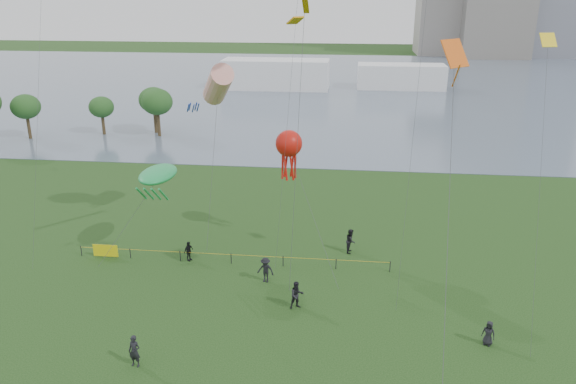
# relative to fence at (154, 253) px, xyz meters

# --- Properties ---
(lake) EXTENTS (400.00, 120.00, 0.08)m
(lake) POSITION_rel_fence_xyz_m (11.10, 84.55, -0.53)
(lake) COLOR slate
(lake) RESTS_ON ground_plane
(building_low) EXTENTS (16.00, 18.00, 28.00)m
(building_low) POSITION_rel_fence_xyz_m (43.10, 152.55, 13.45)
(building_low) COLOR gray
(building_low) RESTS_ON ground_plane
(pavilion_left) EXTENTS (22.00, 8.00, 6.00)m
(pavilion_left) POSITION_rel_fence_xyz_m (-0.90, 79.55, 2.45)
(pavilion_left) COLOR white
(pavilion_left) RESTS_ON ground_plane
(pavilion_right) EXTENTS (18.00, 7.00, 5.00)m
(pavilion_right) POSITION_rel_fence_xyz_m (25.10, 82.55, 1.95)
(pavilion_right) COLOR white
(pavilion_right) RESTS_ON ground_plane
(trees) EXTENTS (26.12, 13.67, 7.90)m
(trees) POSITION_rel_fence_xyz_m (-23.05, 35.06, 4.45)
(trees) COLOR #392C1A
(trees) RESTS_ON ground_plane
(fence) EXTENTS (24.07, 0.07, 1.05)m
(fence) POSITION_rel_fence_xyz_m (0.00, 0.00, 0.00)
(fence) COLOR black
(fence) RESTS_ON ground_plane
(spectator_a) EXTENTS (1.15, 1.05, 1.92)m
(spectator_a) POSITION_rel_fence_xyz_m (11.72, -5.77, 0.40)
(spectator_a) COLOR black
(spectator_a) RESTS_ON ground_plane
(spectator_b) EXTENTS (1.33, 0.92, 1.89)m
(spectator_b) POSITION_rel_fence_xyz_m (9.16, -2.52, 0.39)
(spectator_b) COLOR black
(spectator_b) RESTS_ON ground_plane
(spectator_c) EXTENTS (0.77, 1.00, 1.58)m
(spectator_c) POSITION_rel_fence_xyz_m (2.76, 0.15, 0.24)
(spectator_c) COLOR black
(spectator_c) RESTS_ON ground_plane
(spectator_d) EXTENTS (0.90, 0.78, 1.55)m
(spectator_d) POSITION_rel_fence_xyz_m (23.31, -8.55, 0.22)
(spectator_d) COLOR black
(spectator_d) RESTS_ON ground_plane
(spectator_f) EXTENTS (0.77, 0.58, 1.91)m
(spectator_f) POSITION_rel_fence_xyz_m (3.37, -12.78, 0.40)
(spectator_f) COLOR black
(spectator_f) RESTS_ON ground_plane
(spectator_g) EXTENTS (0.85, 1.03, 1.96)m
(spectator_g) POSITION_rel_fence_xyz_m (15.18, 3.02, 0.43)
(spectator_g) COLOR black
(spectator_g) RESTS_ON ground_plane
(kite_windsock) EXTENTS (4.26, 6.57, 14.55)m
(kite_windsock) POSITION_rel_fence_xyz_m (4.23, 5.99, 12.07)
(kite_windsock) COLOR #3F3F42
(kite_creature) EXTENTS (5.72, 4.81, 7.22)m
(kite_creature) POSITION_rel_fence_xyz_m (0.62, 0.73, 6.19)
(kite_creature) COLOR #3F3F42
(kite_octopus) EXTENTS (5.41, 8.61, 9.47)m
(kite_octopus) POSITION_rel_fence_xyz_m (10.06, 4.51, 7.77)
(kite_octopus) COLOR #3F3F42
(kite_delta) EXTENTS (1.95, 13.57, 17.43)m
(kite_delta) POSITION_rel_fence_xyz_m (19.86, -8.56, 15.39)
(kite_delta) COLOR #3F3F42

